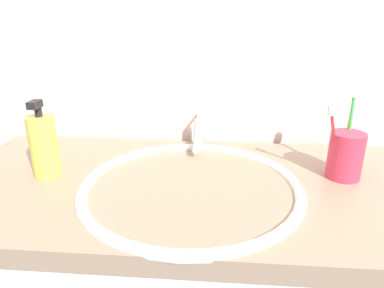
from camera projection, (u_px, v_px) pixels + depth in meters
name	position (u px, v px, depth m)	size (l,w,h in m)	color
tiled_wall_back	(197.00, 28.00, 0.95)	(2.32, 0.04, 2.40)	beige
sink_basin	(191.00, 200.00, 0.77)	(0.49, 0.49, 0.10)	white
faucet	(198.00, 135.00, 0.96)	(0.02, 0.14, 0.09)	silver
toothbrush_cup	(345.00, 155.00, 0.79)	(0.08, 0.08, 0.11)	#D8334C
toothbrush_yellow	(349.00, 127.00, 0.80)	(0.03, 0.05, 0.19)	yellow
toothbrush_red	(334.00, 137.00, 0.76)	(0.06, 0.03, 0.17)	red
toothbrush_green	(350.00, 125.00, 0.79)	(0.02, 0.05, 0.20)	green
soap_dispenser	(44.00, 145.00, 0.79)	(0.06, 0.06, 0.18)	#DBCC4C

